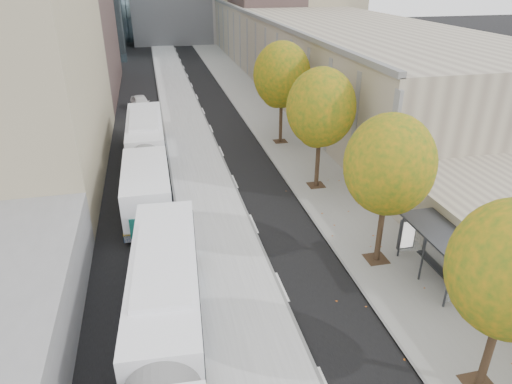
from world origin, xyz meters
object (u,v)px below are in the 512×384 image
object	(u,v)px
bus_near	(164,366)
distant_car	(141,103)
bus_shelter	(444,240)
bus_far	(146,156)

from	to	relation	value
bus_near	distant_car	bearing A→B (deg)	94.87
bus_shelter	distant_car	xyz separation A→B (m)	(-13.62, 33.04, -1.48)
bus_shelter	bus_far	xyz separation A→B (m)	(-13.18, 15.07, -0.53)
bus_far	distant_car	world-z (taller)	bus_far
bus_shelter	bus_near	size ratio (longest dim) A/B	0.24
bus_shelter	distant_car	world-z (taller)	bus_shelter
bus_shelter	bus_near	bearing A→B (deg)	-162.34
bus_shelter	bus_far	world-z (taller)	bus_far
bus_near	bus_shelter	bearing A→B (deg)	21.38
distant_car	bus_near	bearing A→B (deg)	-99.67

